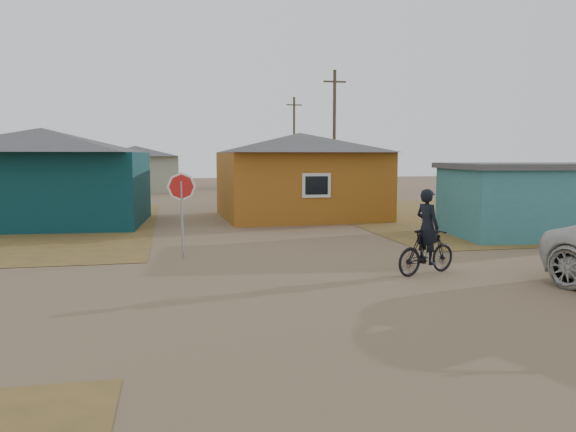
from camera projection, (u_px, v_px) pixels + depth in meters
name	position (u px, v px, depth m)	size (l,w,h in m)	color
ground	(333.00, 291.00, 11.97)	(120.00, 120.00, 0.00)	brown
grass_ne	(533.00, 214.00, 27.46)	(20.00, 18.00, 0.00)	brown
house_teal	(43.00, 175.00, 23.16)	(8.93, 7.08, 4.00)	#092C31
house_yellow	(300.00, 174.00, 25.88)	(7.72, 6.76, 3.90)	#995817
shed_turquoise	(537.00, 199.00, 20.08)	(6.71, 4.93, 2.60)	#377779
house_pale_west	(136.00, 168.00, 43.63)	(7.04, 6.15, 3.60)	#959C86
house_beige_east	(315.00, 166.00, 52.72)	(6.95, 6.05, 3.60)	tan
house_pale_north	(57.00, 167.00, 53.70)	(6.28, 5.81, 3.40)	#959C86
utility_pole_near	(334.00, 134.00, 34.25)	(1.40, 0.20, 8.00)	#473C2A
utility_pole_far	(294.00, 141.00, 50.02)	(1.40, 0.20, 8.00)	#473C2A
stop_sign	(182.00, 195.00, 15.46)	(0.73, 0.37, 2.42)	gray
cyclist	(427.00, 243.00, 13.57)	(1.91, 1.14, 2.08)	black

